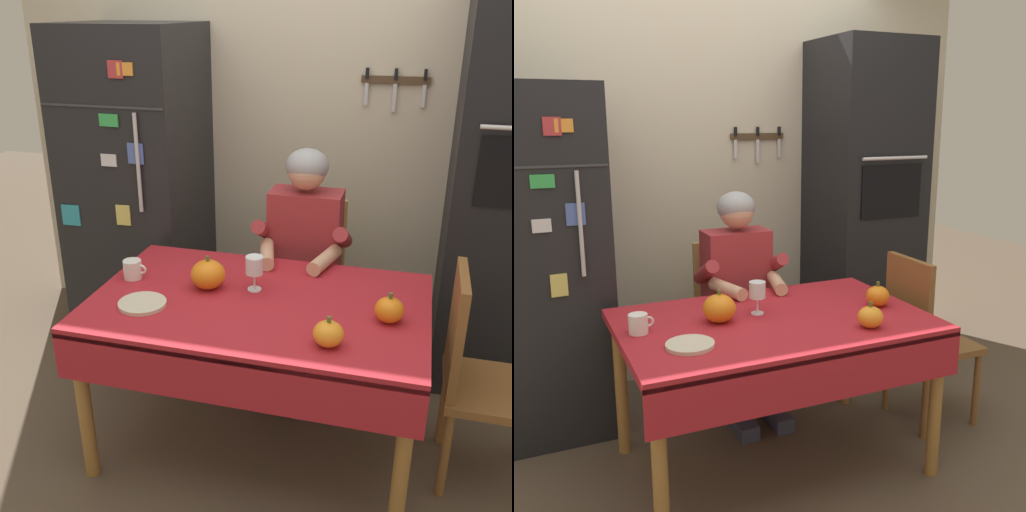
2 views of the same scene
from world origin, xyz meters
TOP-DOWN VIEW (x-y plane):
  - ground_plane at (0.00, 0.00)m, footprint 10.00×10.00m
  - back_wall_assembly at (0.05, 1.35)m, footprint 3.70×0.13m
  - refrigerator at (-0.95, 0.96)m, footprint 0.68×0.71m
  - dining_table at (0.00, 0.08)m, footprint 1.40×0.90m
  - chair_behind_person at (0.07, 0.87)m, footprint 0.40×0.40m
  - seated_person at (0.07, 0.68)m, footprint 0.47×0.55m
  - chair_right_side at (0.90, 0.15)m, footprint 0.40×0.40m
  - coffee_mug at (-0.60, 0.16)m, footprint 0.11×0.08m
  - wine_glass at (-0.04, 0.18)m, footprint 0.08×0.08m
  - pumpkin_large at (0.34, -0.19)m, footprint 0.11×0.11m
  - pumpkin_medium at (0.54, 0.05)m, footprint 0.11×0.11m
  - pumpkin_small at (-0.24, 0.15)m, footprint 0.15×0.15m
  - serving_tray at (-0.45, -0.08)m, footprint 0.20×0.20m

SIDE VIEW (x-z plane):
  - ground_plane at x=0.00m, z-range 0.00..0.00m
  - chair_behind_person at x=0.07m, z-range 0.05..0.98m
  - chair_right_side at x=0.90m, z-range 0.05..0.98m
  - dining_table at x=0.00m, z-range 0.29..1.03m
  - seated_person at x=0.07m, z-range 0.11..1.36m
  - serving_tray at x=-0.45m, z-range 0.74..0.76m
  - coffee_mug at x=-0.60m, z-range 0.74..0.83m
  - pumpkin_large at x=0.34m, z-range 0.73..0.85m
  - pumpkin_medium at x=0.54m, z-range 0.73..0.85m
  - pumpkin_small at x=-0.24m, z-range 0.73..0.88m
  - wine_glass at x=-0.04m, z-range 0.77..0.93m
  - refrigerator at x=-0.95m, z-range 0.00..1.80m
  - back_wall_assembly at x=0.05m, z-range 0.00..2.60m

